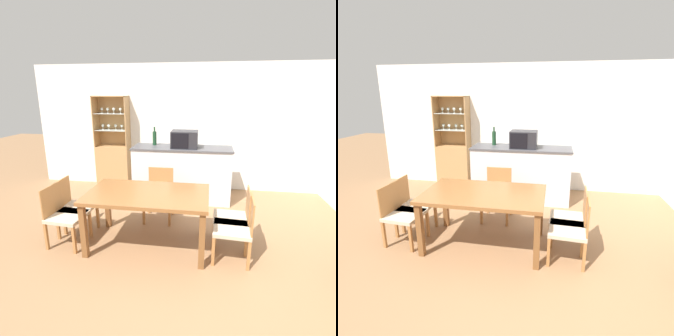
% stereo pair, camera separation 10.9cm
% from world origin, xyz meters
% --- Properties ---
extents(ground_plane, '(18.00, 18.00, 0.00)m').
position_xyz_m(ground_plane, '(0.00, 0.00, 0.00)').
color(ground_plane, '#936B47').
extents(wall_back, '(6.80, 0.06, 2.55)m').
position_xyz_m(wall_back, '(0.00, 2.63, 1.27)').
color(wall_back, white).
rests_on(wall_back, ground_plane).
extents(kitchen_counter, '(1.83, 0.60, 1.02)m').
position_xyz_m(kitchen_counter, '(-0.16, 1.92, 0.51)').
color(kitchen_counter, silver).
rests_on(kitchen_counter, ground_plane).
extents(display_cabinet, '(0.70, 0.34, 1.92)m').
position_xyz_m(display_cabinet, '(-1.69, 2.44, 0.59)').
color(display_cabinet, tan).
rests_on(display_cabinet, ground_plane).
extents(dining_table, '(1.56, 0.91, 0.75)m').
position_xyz_m(dining_table, '(-0.44, 0.27, 0.66)').
color(dining_table, brown).
rests_on(dining_table, ground_plane).
extents(dining_chair_side_left_far, '(0.45, 0.45, 0.81)m').
position_xyz_m(dining_chair_side_left_far, '(-1.55, 0.40, 0.41)').
color(dining_chair_side_left_far, '#C1B299').
rests_on(dining_chair_side_left_far, ground_plane).
extents(dining_chair_head_far, '(0.45, 0.45, 0.81)m').
position_xyz_m(dining_chair_head_far, '(-0.44, 1.06, 0.41)').
color(dining_chair_head_far, '#C1B299').
rests_on(dining_chair_head_far, ground_plane).
extents(dining_chair_side_left_near, '(0.47, 0.47, 0.81)m').
position_xyz_m(dining_chair_side_left_near, '(-1.55, 0.13, 0.41)').
color(dining_chair_side_left_near, '#C1B299').
rests_on(dining_chair_side_left_near, ground_plane).
extents(dining_chair_side_right_far, '(0.46, 0.46, 0.81)m').
position_xyz_m(dining_chair_side_right_far, '(0.68, 0.40, 0.41)').
color(dining_chair_side_right_far, '#C1B299').
rests_on(dining_chair_side_right_far, ground_plane).
extents(dining_chair_side_right_near, '(0.47, 0.47, 0.81)m').
position_xyz_m(dining_chair_side_right_near, '(0.68, 0.13, 0.41)').
color(dining_chair_side_right_near, '#C1B299').
rests_on(dining_chair_side_right_near, ground_plane).
extents(microwave, '(0.47, 0.37, 0.31)m').
position_xyz_m(microwave, '(-0.12, 1.88, 1.17)').
color(microwave, '#232328').
rests_on(microwave, kitchen_counter).
extents(wine_bottle, '(0.08, 0.08, 0.34)m').
position_xyz_m(wine_bottle, '(-0.71, 2.04, 1.16)').
color(wine_bottle, '#193D23').
rests_on(wine_bottle, kitchen_counter).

